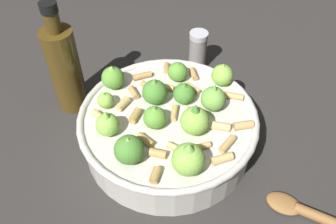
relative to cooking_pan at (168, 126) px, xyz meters
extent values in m
plane|color=#2D2B28|center=(0.00, 0.00, -0.04)|extent=(2.40, 2.40, 0.00)
cylinder|color=beige|center=(0.00, 0.00, -0.01)|extent=(0.28, 0.28, 0.07)
torus|color=beige|center=(0.00, 0.00, 0.02)|extent=(0.29, 0.29, 0.01)
sphere|color=#8CC64C|center=(-0.11, 0.00, 0.05)|extent=(0.05, 0.05, 0.05)
cone|color=#75B247|center=(-0.11, 0.00, 0.07)|extent=(0.03, 0.03, 0.02)
sphere|color=#609E38|center=(0.08, -0.04, 0.04)|extent=(0.04, 0.04, 0.04)
cone|color=#609E38|center=(0.08, -0.04, 0.06)|extent=(0.02, 0.02, 0.01)
sphere|color=#4C8933|center=(0.04, 0.01, 0.04)|extent=(0.04, 0.04, 0.04)
cone|color=#609E38|center=(0.04, 0.01, 0.06)|extent=(0.02, 0.02, 0.02)
sphere|color=#8CC64C|center=(0.05, -0.11, 0.04)|extent=(0.04, 0.04, 0.04)
cone|color=#8CC64C|center=(0.05, -0.11, 0.06)|extent=(0.01, 0.01, 0.01)
sphere|color=#4C8933|center=(-0.07, 0.08, 0.04)|extent=(0.04, 0.04, 0.04)
cone|color=#8CC64C|center=(-0.07, 0.08, 0.06)|extent=(0.02, 0.02, 0.01)
sphere|color=#8CC64C|center=(-0.04, -0.03, 0.04)|extent=(0.04, 0.04, 0.04)
cone|color=#4C8933|center=(-0.04, -0.03, 0.07)|extent=(0.02, 0.02, 0.02)
sphere|color=#609E38|center=(-0.01, 0.02, 0.04)|extent=(0.04, 0.04, 0.04)
cone|color=#75B247|center=(-0.01, 0.02, 0.06)|extent=(0.01, 0.01, 0.01)
sphere|color=#609E38|center=(0.10, 0.07, 0.04)|extent=(0.04, 0.04, 0.04)
cone|color=#8CC64C|center=(0.10, 0.07, 0.06)|extent=(0.02, 0.02, 0.01)
sphere|color=#8CC64C|center=(0.05, 0.09, 0.04)|extent=(0.03, 0.03, 0.03)
cone|color=#609E38|center=(0.05, 0.09, 0.05)|extent=(0.01, 0.01, 0.01)
sphere|color=#8CC64C|center=(-0.01, 0.10, 0.04)|extent=(0.04, 0.04, 0.04)
cone|color=#8CC64C|center=(-0.01, 0.10, 0.06)|extent=(0.02, 0.02, 0.02)
sphere|color=#75B247|center=(0.01, -0.08, 0.04)|extent=(0.04, 0.04, 0.04)
cone|color=#75B247|center=(0.01, -0.08, 0.06)|extent=(0.01, 0.01, 0.02)
sphere|color=#4C8933|center=(0.03, -0.03, 0.04)|extent=(0.04, 0.04, 0.04)
cone|color=#4C8933|center=(0.03, -0.03, 0.06)|extent=(0.02, 0.02, 0.01)
cylinder|color=tan|center=(-0.07, 0.04, 0.03)|extent=(0.02, 0.03, 0.01)
cylinder|color=tan|center=(-0.11, 0.05, 0.03)|extent=(0.03, 0.02, 0.01)
cylinder|color=tan|center=(0.00, -0.01, 0.03)|extent=(0.03, 0.02, 0.01)
cylinder|color=tan|center=(-0.08, -0.07, 0.03)|extent=(0.03, 0.03, 0.01)
cylinder|color=tan|center=(0.01, -0.12, 0.03)|extent=(0.03, 0.03, 0.01)
cylinder|color=tan|center=(0.11, -0.03, 0.03)|extent=(0.02, 0.02, 0.01)
cylinder|color=tan|center=(0.04, 0.07, 0.03)|extent=(0.03, 0.03, 0.01)
cylinder|color=tan|center=(0.06, -0.01, 0.03)|extent=(0.02, 0.03, 0.01)
cylinder|color=tan|center=(0.09, -0.07, 0.03)|extent=(0.03, 0.01, 0.01)
cylinder|color=tan|center=(0.10, 0.02, 0.03)|extent=(0.01, 0.03, 0.01)
cylinder|color=tan|center=(-0.05, -0.07, 0.03)|extent=(0.03, 0.03, 0.01)
cylinder|color=tan|center=(0.07, 0.04, 0.03)|extent=(0.03, 0.02, 0.01)
cylinder|color=tan|center=(-0.01, -0.04, 0.03)|extent=(0.02, 0.03, 0.01)
cylinder|color=tan|center=(-0.04, 0.05, 0.03)|extent=(0.03, 0.02, 0.01)
cylinder|color=tan|center=(0.01, 0.05, 0.03)|extent=(0.03, 0.03, 0.01)
cylinder|color=tan|center=(-0.08, -0.03, 0.03)|extent=(0.01, 0.03, 0.01)
cylinder|color=tan|center=(0.02, 0.11, 0.03)|extent=(0.03, 0.03, 0.01)
cylinder|color=tan|center=(0.05, -0.06, 0.03)|extent=(0.03, 0.02, 0.01)
cylinder|color=tan|center=(-0.11, -0.05, 0.03)|extent=(0.02, 0.03, 0.01)
cylinder|color=tan|center=(-0.05, -0.11, 0.03)|extent=(0.02, 0.03, 0.01)
cylinder|color=tan|center=(-0.07, 0.01, 0.03)|extent=(0.02, 0.02, 0.01)
cylinder|color=tan|center=(0.08, 0.02, 0.03)|extent=(0.03, 0.02, 0.01)
cylinder|color=gray|center=(0.19, -0.11, -0.01)|extent=(0.04, 0.04, 0.07)
cylinder|color=silver|center=(0.19, -0.11, 0.04)|extent=(0.04, 0.04, 0.01)
cylinder|color=#4C3814|center=(0.14, 0.15, 0.04)|extent=(0.06, 0.06, 0.16)
cylinder|color=#4C3814|center=(0.14, 0.15, 0.14)|extent=(0.03, 0.03, 0.04)
cylinder|color=black|center=(0.14, 0.15, 0.16)|extent=(0.03, 0.03, 0.02)
ellipsoid|color=olive|center=(-0.16, -0.14, -0.04)|extent=(0.06, 0.06, 0.01)
camera|label=1|loc=(-0.38, 0.10, 0.44)|focal=37.58mm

